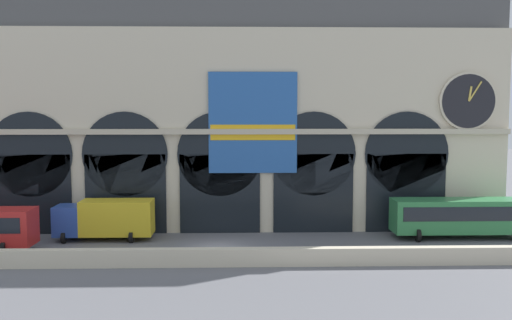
# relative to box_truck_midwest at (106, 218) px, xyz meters

# --- Properties ---
(ground_plane) EXTENTS (200.00, 200.00, 0.00)m
(ground_plane) POSITION_rel_box_truck_midwest_xyz_m (8.81, -2.70, -1.70)
(ground_plane) COLOR slate
(quay_parapet_wall) EXTENTS (90.00, 0.70, 1.18)m
(quay_parapet_wall) POSITION_rel_box_truck_midwest_xyz_m (8.81, -7.63, -1.11)
(quay_parapet_wall) COLOR beige
(quay_parapet_wall) RESTS_ON ground
(station_building) EXTENTS (47.61, 6.34, 20.80)m
(station_building) POSITION_rel_box_truck_midwest_xyz_m (8.84, 5.27, 8.44)
(station_building) COLOR beige
(station_building) RESTS_ON ground
(box_truck_midwest) EXTENTS (7.50, 2.91, 3.12)m
(box_truck_midwest) POSITION_rel_box_truck_midwest_xyz_m (0.00, 0.00, 0.00)
(box_truck_midwest) COLOR #28479E
(box_truck_midwest) RESTS_ON ground
(bus_east) EXTENTS (11.00, 3.25, 3.10)m
(bus_east) POSITION_rel_box_truck_midwest_xyz_m (27.98, -0.20, 0.08)
(bus_east) COLOR #2D7A42
(bus_east) RESTS_ON ground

